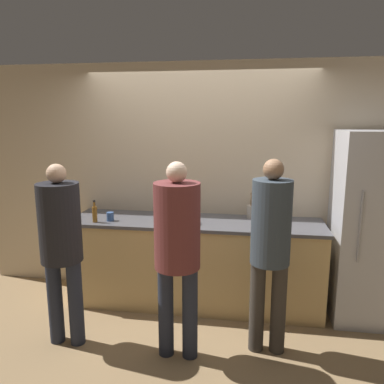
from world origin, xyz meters
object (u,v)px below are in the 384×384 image
at_px(bottle_amber, 95,214).
at_px(cup_blue, 110,216).
at_px(person_left, 61,239).
at_px(person_right, 270,242).
at_px(fruit_bowl, 179,220).
at_px(bottle_clear, 174,210).
at_px(refrigerator, 374,228).
at_px(utensil_crock, 252,211).
at_px(person_center, 177,242).

xyz_separation_m(bottle_amber, cup_blue, (0.14, 0.08, -0.05)).
bearing_deg(person_left, person_right, 5.18).
bearing_deg(fruit_bowl, bottle_amber, -174.83).
bearing_deg(person_left, bottle_clear, 53.85).
relative_size(person_left, cup_blue, 17.94).
height_order(person_left, fruit_bowl, person_left).
bearing_deg(bottle_amber, bottle_clear, 25.93).
xyz_separation_m(refrigerator, person_right, (-1.04, -0.75, 0.05)).
xyz_separation_m(fruit_bowl, bottle_amber, (-0.87, -0.08, 0.05)).
distance_m(bottle_amber, cup_blue, 0.16).
relative_size(refrigerator, bottle_clear, 10.55).
bearing_deg(bottle_clear, cup_blue, -154.81).
xyz_separation_m(refrigerator, person_left, (-2.82, -0.91, 0.03)).
relative_size(person_right, fruit_bowl, 4.49).
xyz_separation_m(person_left, fruit_bowl, (0.88, 0.77, -0.00)).
bearing_deg(fruit_bowl, utensil_crock, 25.40).
bearing_deg(person_center, bottle_clear, 103.09).
xyz_separation_m(person_center, bottle_clear, (-0.25, 1.09, -0.01)).
bearing_deg(person_left, refrigerator, 17.88).
bearing_deg(person_right, fruit_bowl, 145.78).
bearing_deg(bottle_amber, person_center, -35.32).
xyz_separation_m(person_right, bottle_amber, (-1.77, 0.53, 0.04)).
xyz_separation_m(person_right, fruit_bowl, (-0.89, 0.61, -0.02)).
bearing_deg(person_right, person_center, -165.72).
height_order(refrigerator, person_right, refrigerator).
height_order(person_right, utensil_crock, person_right).
bearing_deg(refrigerator, bottle_clear, 175.75).
xyz_separation_m(fruit_bowl, bottle_clear, (-0.11, 0.29, 0.03)).
distance_m(fruit_bowl, utensil_crock, 0.82).
distance_m(refrigerator, utensil_crock, 1.21).
distance_m(bottle_amber, bottle_clear, 0.85).
height_order(refrigerator, fruit_bowl, refrigerator).
relative_size(refrigerator, person_center, 1.13).
bearing_deg(bottle_clear, person_center, -76.91).
bearing_deg(fruit_bowl, person_left, -139.01).
relative_size(person_center, person_right, 0.99).
bearing_deg(fruit_bowl, bottle_clear, 110.66).
height_order(person_center, fruit_bowl, person_center).
bearing_deg(refrigerator, utensil_crock, 169.95).
bearing_deg(person_right, bottle_clear, 138.14).
bearing_deg(utensil_crock, person_center, -117.42).
bearing_deg(person_center, person_left, 178.34).
xyz_separation_m(bottle_clear, cup_blue, (-0.62, -0.29, -0.02)).
relative_size(utensil_crock, bottle_clear, 1.54).
distance_m(person_right, bottle_amber, 1.84).
distance_m(person_right, bottle_clear, 1.35).
height_order(utensil_crock, bottle_amber, utensil_crock).
relative_size(refrigerator, bottle_amber, 8.08).
distance_m(person_center, utensil_crock, 1.30).
bearing_deg(bottle_amber, cup_blue, 29.18).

